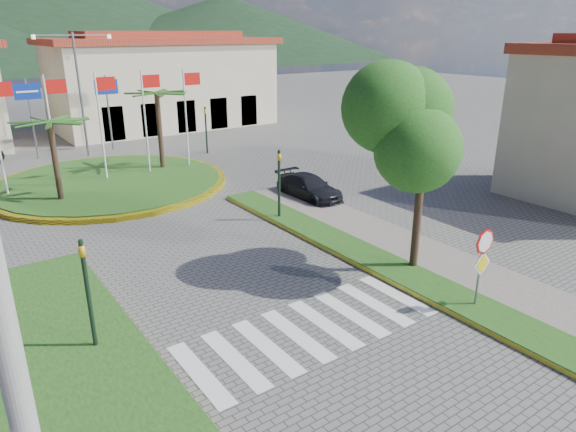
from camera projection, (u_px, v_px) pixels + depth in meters
ground at (416, 410)px, 11.55m from camera, size 160.00×160.00×0.00m
sidewalk_right at (496, 297)px, 16.32m from camera, size 4.00×28.00×0.15m
verge_right at (472, 307)px, 15.67m from camera, size 1.60×28.00×0.18m
median_left at (48, 375)px, 12.58m from camera, size 5.00×14.00×0.18m
crosswalk at (308, 330)px, 14.62m from camera, size 8.00×3.00×0.01m
roundabout_island at (110, 182)px, 28.37m from camera, size 12.70×12.70×6.00m
stop_sign at (483, 256)px, 15.11m from camera, size 0.80×0.11×2.65m
deciduous_tree at (426, 125)px, 16.62m from camera, size 3.60×3.60×6.80m
utility_pole at (9, 355)px, 5.94m from camera, size 0.32×0.32×9.00m
traffic_light_left at (87, 285)px, 13.05m from camera, size 0.15×0.18×3.20m
traffic_light_right at (279, 178)px, 22.54m from camera, size 0.15×0.18×3.20m
traffic_light_far at (206, 125)px, 35.19m from camera, size 0.18×0.15×3.20m
direction_sign_west at (29, 105)px, 33.01m from camera, size 1.60×0.14×5.20m
direction_sign_east at (108, 100)px, 35.74m from camera, size 1.60×0.14×5.20m
street_lamp_centre at (80, 88)px, 33.58m from camera, size 4.80×0.16×8.00m
building_right at (163, 81)px, 44.81m from camera, size 19.08×9.54×8.05m
hill_far_east at (226, 28)px, 150.14m from camera, size 120.00×120.00×18.00m
car_dark_b at (138, 126)px, 42.17m from camera, size 4.10×2.17×1.28m
car_side_right at (309, 187)px, 25.93m from camera, size 1.74×4.15×1.20m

